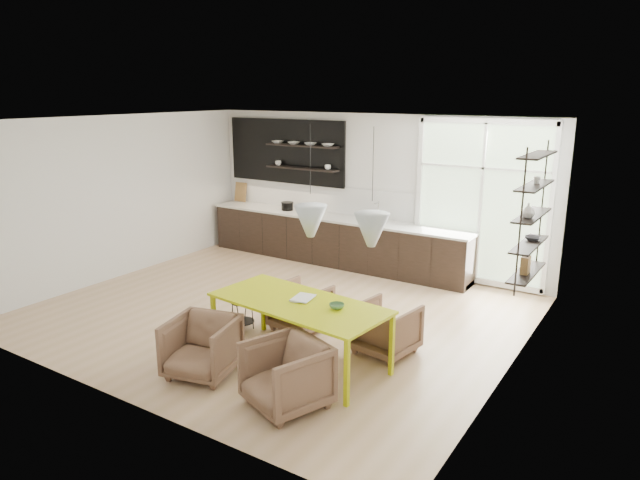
{
  "coord_description": "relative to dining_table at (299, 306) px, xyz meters",
  "views": [
    {
      "loc": [
        4.98,
        -6.56,
        3.31
      ],
      "look_at": [
        0.39,
        0.6,
        1.07
      ],
      "focal_mm": 32.0,
      "sensor_mm": 36.0,
      "label": 1
    }
  ],
  "objects": [
    {
      "name": "kitchen_run",
      "position": [
        -1.94,
        3.9,
        -0.16
      ],
      "size": [
        5.54,
        0.69,
        2.75
      ],
      "color": "black",
      "rests_on": "ground"
    },
    {
      "name": "room",
      "position": [
        -0.66,
        2.31,
        0.7
      ],
      "size": [
        7.02,
        6.01,
        2.91
      ],
      "color": "tan",
      "rests_on": "ground"
    },
    {
      "name": "armchair_front_right",
      "position": [
        0.46,
        -0.91,
        -0.39
      ],
      "size": [
        1.02,
        1.03,
        0.73
      ],
      "primitive_type": "imported",
      "rotation": [
        0.0,
        0.0,
        -0.37
      ],
      "color": "#7F5F46",
      "rests_on": "ground"
    },
    {
      "name": "armchair_back_left",
      "position": [
        -0.58,
        0.88,
        -0.42
      ],
      "size": [
        0.8,
        0.82,
        0.67
      ],
      "primitive_type": "imported",
      "rotation": [
        0.0,
        0.0,
        3.01
      ],
      "color": "#7F5F46",
      "rests_on": "ground"
    },
    {
      "name": "right_shelving",
      "position": [
        2.12,
        2.38,
        0.89
      ],
      "size": [
        0.26,
        1.22,
        1.9
      ],
      "color": "black",
      "rests_on": "ground"
    },
    {
      "name": "wire_stool",
      "position": [
        -1.27,
        0.42,
        -0.48
      ],
      "size": [
        0.34,
        0.34,
        0.43
      ],
      "rotation": [
        0.0,
        0.0,
        0.4
      ],
      "color": "black",
      "rests_on": "ground"
    },
    {
      "name": "armchair_front_left",
      "position": [
        -0.8,
        -0.87,
        -0.4
      ],
      "size": [
        0.92,
        0.94,
        0.71
      ],
      "primitive_type": "imported",
      "rotation": [
        0.0,
        0.0,
        0.24
      ],
      "color": "#7F5F46",
      "rests_on": "ground"
    },
    {
      "name": "table_book",
      "position": [
        -0.12,
        0.08,
        0.07
      ],
      "size": [
        0.28,
        0.34,
        0.03
      ],
      "primitive_type": "imported",
      "rotation": [
        0.0,
        0.0,
        0.15
      ],
      "color": "white",
      "rests_on": "dining_table"
    },
    {
      "name": "armchair_back_right",
      "position": [
        0.78,
        0.85,
        -0.42
      ],
      "size": [
        0.81,
        0.83,
        0.67
      ],
      "primitive_type": "imported",
      "rotation": [
        0.0,
        0.0,
        2.99
      ],
      "color": "#7F5F46",
      "rests_on": "ground"
    },
    {
      "name": "table_bowl",
      "position": [
        0.5,
        0.06,
        0.08
      ],
      "size": [
        0.2,
        0.2,
        0.06
      ],
      "primitive_type": "imported",
      "rotation": [
        0.0,
        0.0,
        0.14
      ],
      "color": "#487443",
      "rests_on": "dining_table"
    },
    {
      "name": "dining_table",
      "position": [
        0.0,
        0.0,
        0.0
      ],
      "size": [
        2.32,
        1.24,
        0.81
      ],
      "rotation": [
        0.0,
        0.0,
        -0.11
      ],
      "color": "#B6C20A",
      "rests_on": "ground"
    }
  ]
}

